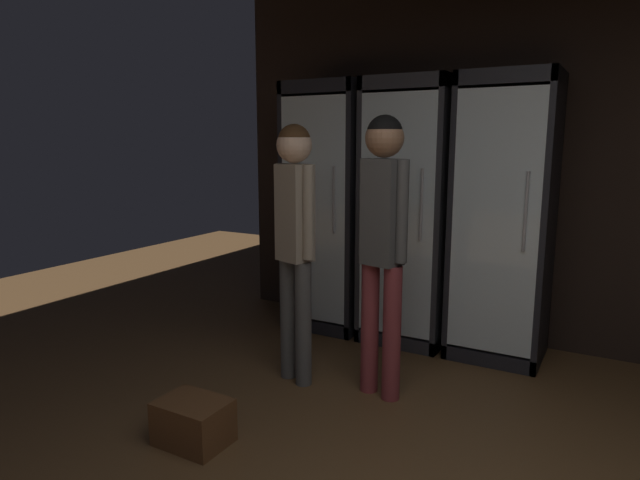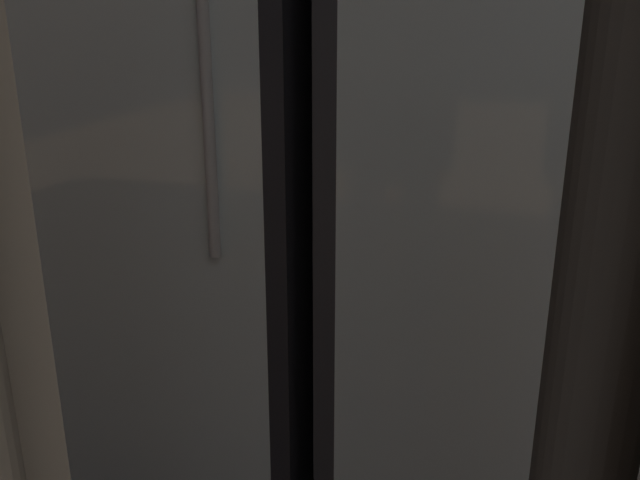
# 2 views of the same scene
# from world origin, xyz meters

# --- Properties ---
(wall_back) EXTENTS (6.00, 0.06, 2.80)m
(wall_back) POSITION_xyz_m (0.00, 3.03, 1.40)
(wall_back) COLOR black
(wall_back) RESTS_ON ground
(cooler_far_left) EXTENTS (0.63, 0.59, 1.96)m
(cooler_far_left) POSITION_xyz_m (-2.07, 2.74, 0.96)
(cooler_far_left) COLOR black
(cooler_far_left) RESTS_ON ground
(cooler_left) EXTENTS (0.63, 0.59, 1.96)m
(cooler_left) POSITION_xyz_m (-1.39, 2.74, 0.96)
(cooler_left) COLOR #2B2B30
(cooler_left) RESTS_ON ground
(cooler_center) EXTENTS (0.63, 0.59, 1.96)m
(cooler_center) POSITION_xyz_m (-0.71, 2.74, 0.96)
(cooler_center) COLOR black
(cooler_center) RESTS_ON ground
(shopper_near) EXTENTS (0.32, 0.22, 1.66)m
(shopper_near) POSITION_xyz_m (-1.19, 1.70, 1.03)
(shopper_near) COLOR brown
(shopper_near) RESTS_ON ground
(shopper_far) EXTENTS (0.31, 0.21, 1.61)m
(shopper_far) POSITION_xyz_m (-1.73, 1.62, 1.01)
(shopper_far) COLOR #4C4C4C
(shopper_far) RESTS_ON ground
(wine_crate_floor) EXTENTS (0.35, 0.27, 0.23)m
(wine_crate_floor) POSITION_xyz_m (-1.79, 0.73, 0.11)
(wine_crate_floor) COLOR brown
(wine_crate_floor) RESTS_ON ground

